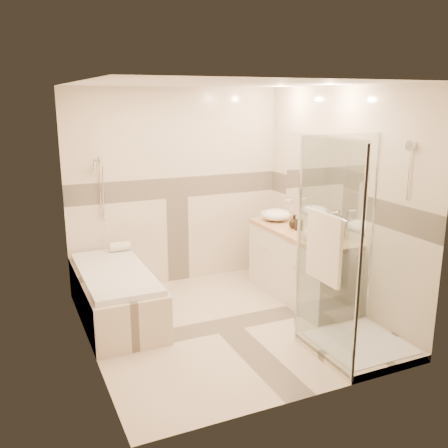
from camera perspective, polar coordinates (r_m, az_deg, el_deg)
name	(u,v)px	position (r m, az deg, el deg)	size (l,w,h in m)	color
room	(230,210)	(5.09, 0.64, 1.62)	(2.82, 3.02, 2.52)	beige
bathtub	(115,292)	(5.63, -12.31, -7.59)	(0.75, 1.70, 0.56)	beige
vanity	(300,265)	(6.06, 8.71, -4.64)	(0.58, 1.62, 0.85)	silver
shower_enclosure	(348,301)	(4.91, 13.94, -8.53)	(0.96, 0.93, 2.04)	beige
vessel_sink_near	(276,215)	(6.37, 5.99, 1.06)	(0.37, 0.37, 0.15)	white
vessel_sink_far	(321,233)	(5.57, 11.02, -0.98)	(0.40, 0.40, 0.16)	white
faucet_near	(291,207)	(6.46, 7.67, 1.92)	(0.11, 0.03, 0.26)	silver
faucet_far	(337,222)	(5.67, 12.84, 0.21)	(0.13, 0.03, 0.31)	silver
amenity_bottle_a	(298,222)	(5.94, 8.50, 0.18)	(0.08, 0.09, 0.18)	black
amenity_bottle_b	(294,222)	(6.02, 8.02, 0.28)	(0.13, 0.13, 0.16)	black
folded_towels	(270,215)	(6.50, 5.33, 1.03)	(0.15, 0.24, 0.08)	white
rolled_towel	(120,247)	(6.18, -11.83, -2.54)	(0.11, 0.11, 0.25)	white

